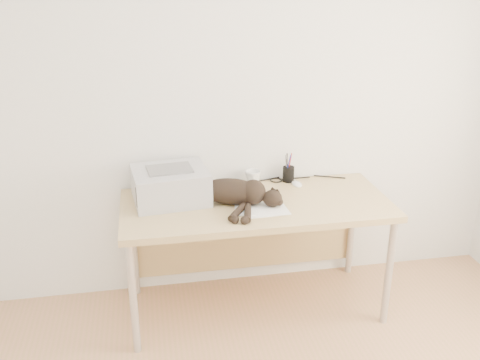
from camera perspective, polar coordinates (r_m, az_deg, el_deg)
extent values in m
plane|color=silver|center=(3.35, 0.55, 8.90)|extent=(3.50, 0.00, 3.50)
cube|color=tan|center=(3.20, 1.73, -2.71)|extent=(1.60, 0.70, 0.04)
cylinder|color=#B5B5B8|center=(3.06, -11.32, -12.33)|extent=(0.04, 0.04, 0.70)
cylinder|color=#B5B5B8|center=(3.35, 15.59, -9.52)|extent=(0.04, 0.04, 0.70)
cylinder|color=#B5B5B8|center=(3.58, -11.29, -6.99)|extent=(0.04, 0.04, 0.70)
cylinder|color=#B5B5B8|center=(3.83, 11.81, -5.03)|extent=(0.04, 0.04, 0.70)
cube|color=tan|center=(3.63, 0.59, -5.19)|extent=(1.48, 0.02, 0.60)
cube|color=#A5A5AA|center=(3.21, -7.44, -0.54)|extent=(0.47, 0.41, 0.19)
cube|color=black|center=(3.21, -7.45, -0.38)|extent=(0.37, 0.06, 0.12)
cube|color=slate|center=(3.17, -7.53, 1.17)|extent=(0.28, 0.21, 0.01)
cube|color=white|center=(3.09, 2.57, -3.20)|extent=(0.28, 0.21, 0.00)
cube|color=white|center=(3.10, 1.95, -3.04)|extent=(0.30, 0.23, 0.00)
ellipsoid|color=black|center=(3.14, -0.93, -1.24)|extent=(0.41, 0.28, 0.16)
sphere|color=black|center=(3.16, -3.68, -1.22)|extent=(0.16, 0.16, 0.16)
ellipsoid|color=black|center=(3.11, 3.48, -1.97)|extent=(0.14, 0.14, 0.10)
cone|color=black|center=(3.14, 3.49, -0.96)|extent=(0.05, 0.06, 0.05)
cone|color=black|center=(3.13, 3.97, -1.14)|extent=(0.06, 0.06, 0.05)
cylinder|color=black|center=(3.03, -0.20, -3.35)|extent=(0.11, 0.22, 0.04)
cylinder|color=black|center=(3.02, 0.82, -3.42)|extent=(0.11, 0.22, 0.04)
cylinder|color=black|center=(3.27, -6.04, -1.60)|extent=(0.23, 0.11, 0.03)
imported|color=white|center=(3.43, 1.39, 0.25)|extent=(0.14, 0.14, 0.09)
cylinder|color=black|center=(3.50, 5.19, 0.63)|extent=(0.07, 0.07, 0.10)
cylinder|color=#990C0C|center=(3.47, 5.05, 1.68)|extent=(0.01, 0.01, 0.14)
cylinder|color=navy|center=(3.48, 5.36, 1.75)|extent=(0.01, 0.01, 0.14)
cylinder|color=black|center=(3.46, 5.27, 1.63)|extent=(0.01, 0.01, 0.14)
cube|color=slate|center=(3.39, -0.17, -0.70)|extent=(0.15, 0.19, 0.02)
cube|color=black|center=(3.34, 0.91, -1.07)|extent=(0.15, 0.19, 0.02)
ellipsoid|color=white|center=(3.46, 6.09, -0.26)|extent=(0.07, 0.11, 0.03)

